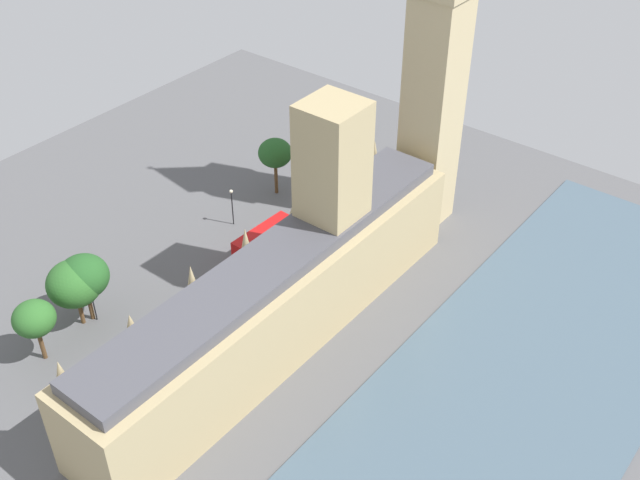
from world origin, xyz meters
name	(u,v)px	position (x,y,z in m)	size (l,w,h in m)	color
ground_plane	(268,332)	(0.00, 0.00, 0.00)	(130.81, 130.81, 0.00)	#565659
river_thames	(470,447)	(-30.03, 0.00, 0.12)	(29.63, 117.72, 0.25)	#475B6B
parliament_building	(286,285)	(-1.99, -1.64, 7.95)	(10.74, 60.81, 29.31)	tan
clock_tower	(440,28)	(-1.54, -35.16, 30.73)	(7.84, 7.84, 59.37)	tan
double_decker_bus_under_trees	(263,241)	(11.23, -11.94, 2.63)	(2.94, 10.58, 4.75)	red
car_dark_green_trailing	(178,315)	(10.88, 5.49, 0.89)	(1.97, 4.61, 1.74)	#19472D
car_white_by_river_gate	(79,389)	(10.55, 21.92, 0.89)	(2.07, 4.63, 1.74)	silver
pedestrian_kerbside	(298,261)	(5.78, -13.27, 0.74)	(0.68, 0.61, 1.64)	black
pedestrian_midblock	(203,333)	(6.00, 5.79, 0.67)	(0.63, 0.62, 1.50)	maroon
plane_tree_far_end	(34,319)	(19.00, 20.76, 6.55)	(5.27, 5.27, 8.84)	brown
plane_tree_leading	(275,153)	(20.85, -25.92, 7.44)	(5.44, 5.44, 9.81)	brown
plane_tree_opposite_hall	(83,277)	(20.13, 12.36, 7.17)	(6.61, 6.61, 10.01)	brown
plane_tree_near_tower	(74,284)	(20.45, 13.69, 6.70)	(7.06, 7.06, 9.72)	brown
street_lamp_corner	(232,200)	(20.23, -14.99, 4.42)	(0.56, 0.56, 6.34)	black
street_lamp_slot_10	(91,294)	(19.52, 12.21, 4.51)	(0.56, 0.56, 6.49)	black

